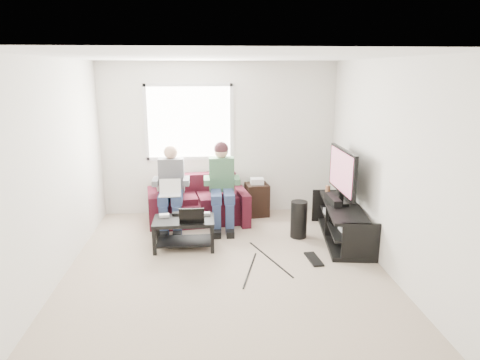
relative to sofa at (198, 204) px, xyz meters
name	(u,v)px	position (x,y,z in m)	size (l,w,h in m)	color
floor	(226,267)	(0.38, -1.78, -0.29)	(4.50, 4.50, 0.00)	tan
ceiling	(224,57)	(0.38, -1.78, 2.31)	(4.50, 4.50, 0.00)	white
wall_back	(219,139)	(0.38, 0.47, 1.01)	(4.50, 4.50, 0.00)	silver
wall_front	(240,240)	(0.38, -4.03, 1.01)	(4.50, 4.50, 0.00)	silver
wall_left	(55,172)	(-1.62, -1.78, 1.01)	(4.50, 4.50, 0.00)	silver
wall_right	(386,166)	(2.38, -1.78, 1.01)	(4.50, 4.50, 0.00)	silver
window	(189,122)	(-0.12, 0.46, 1.31)	(1.48, 0.04, 1.28)	white
sofa	(198,204)	(0.00, 0.00, 0.00)	(1.71, 0.93, 0.76)	#47111F
person_left	(171,185)	(-0.40, -0.26, 0.42)	(0.40, 0.70, 1.30)	navy
person_right	(222,180)	(0.40, -0.24, 0.48)	(0.40, 0.71, 1.35)	navy
laptop_silver	(170,191)	(-0.40, -0.52, 0.39)	(0.32, 0.22, 0.24)	silver
coffee_table	(184,227)	(-0.17, -1.09, 0.02)	(0.85, 0.52, 0.42)	black
laptop_black	(192,213)	(-0.05, -1.17, 0.26)	(0.34, 0.24, 0.24)	black
controller_a	(164,216)	(-0.45, -0.97, 0.16)	(0.14, 0.09, 0.04)	silver
controller_b	(177,214)	(-0.27, -0.91, 0.16)	(0.14, 0.09, 0.04)	black
controller_c	(205,214)	(0.13, -0.94, 0.16)	(0.14, 0.09, 0.04)	gray
tv_stand	(342,224)	(2.14, -0.98, -0.05)	(0.71, 1.69, 0.54)	black
tv	(342,173)	(2.14, -0.88, 0.71)	(0.12, 1.10, 0.81)	black
soundbar	(333,200)	(2.02, -0.88, 0.30)	(0.12, 0.50, 0.10)	black
drink_cup	(328,189)	(2.09, -0.35, 0.31)	(0.08, 0.08, 0.12)	#976141
console_white	(351,229)	(2.14, -1.38, 0.03)	(0.30, 0.22, 0.06)	silver
console_grey	(336,212)	(2.14, -0.68, 0.04)	(0.34, 0.26, 0.08)	gray
console_black	(343,220)	(2.14, -1.03, 0.03)	(0.38, 0.30, 0.07)	black
subwoofer	(299,219)	(1.53, -0.83, -0.01)	(0.25, 0.25, 0.56)	black
keyboard_floor	(314,259)	(1.56, -1.65, -0.28)	(0.14, 0.43, 0.02)	black
end_table	(257,199)	(1.02, 0.23, 0.01)	(0.38, 0.38, 0.66)	black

